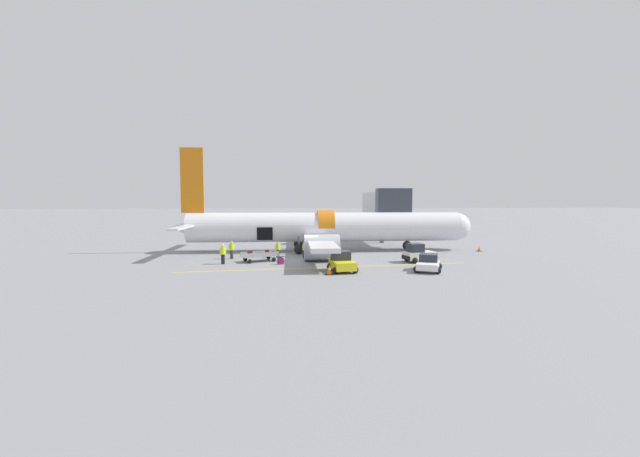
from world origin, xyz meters
TOP-DOWN VIEW (x-y plane):
  - ground_plane at (0.00, 0.00)m, footprint 500.00×500.00m
  - apron_marking_line at (1.98, -4.15)m, footprint 25.53×3.20m
  - jet_bridge_stub at (11.15, 13.96)m, footprint 4.14×12.83m
  - airplane at (2.16, 6.92)m, footprint 34.32×28.51m
  - baggage_tug_lead at (10.67, -1.78)m, footprint 3.19×2.42m
  - baggage_tug_mid at (9.96, -6.40)m, footprint 2.86×3.55m
  - baggage_tug_rear at (2.85, -6.04)m, footprint 2.39×3.15m
  - baggage_cart_loading at (-4.20, -0.36)m, footprint 4.19×2.66m
  - ground_crew_loader_a at (-7.16, 1.61)m, footprint 0.58×0.55m
  - ground_crew_loader_b at (-2.61, 2.04)m, footprint 0.53×0.52m
  - ground_crew_driver at (0.05, 1.69)m, footprint 0.47×0.55m
  - ground_crew_supervisor at (-7.47, -1.62)m, footprint 0.60×0.57m
  - suitcase_on_tarmac_upright at (-2.24, -2.19)m, footprint 0.56×0.47m
  - safety_cone_nose at (20.10, 5.25)m, footprint 0.54×0.54m
  - safety_cone_engine_left at (1.70, -7.38)m, footprint 0.62×0.62m
  - safety_cone_wingtip at (3.19, 0.21)m, footprint 0.58×0.58m

SIDE VIEW (x-z plane):
  - ground_plane at x=0.00m, z-range 0.00..0.00m
  - apron_marking_line at x=1.98m, z-range 0.00..0.01m
  - safety_cone_wingtip at x=3.19m, z-range -0.02..0.56m
  - safety_cone_nose at x=20.10m, z-range -0.02..0.62m
  - suitcase_on_tarmac_upright at x=-2.24m, z-range -0.05..0.66m
  - safety_cone_engine_left at x=1.70m, z-range -0.02..0.76m
  - baggage_cart_loading at x=-4.20m, z-range -0.03..1.05m
  - baggage_tug_mid at x=9.96m, z-range -0.07..1.28m
  - baggage_tug_rear at x=2.85m, z-range -0.11..1.52m
  - baggage_tug_lead at x=10.67m, z-range -0.13..1.63m
  - ground_crew_driver at x=0.05m, z-range 0.04..1.64m
  - ground_crew_loader_b at x=-2.61m, z-range 0.04..1.70m
  - ground_crew_loader_a at x=-7.16m, z-range 0.05..1.82m
  - ground_crew_supervisor at x=-7.47m, z-range 0.05..1.87m
  - airplane at x=2.16m, z-range -3.16..8.41m
  - jet_bridge_stub at x=11.15m, z-range 1.67..8.90m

